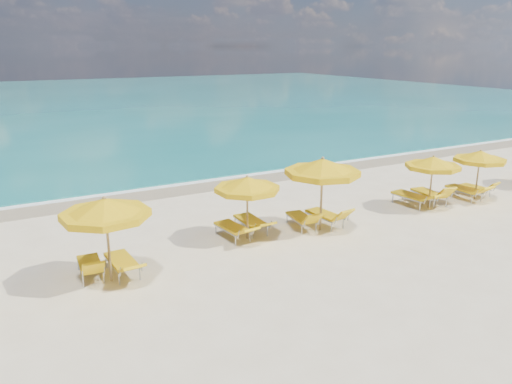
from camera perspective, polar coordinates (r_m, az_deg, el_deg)
ground_plane at (r=16.68m, az=2.51°, el=-5.23°), size 120.00×120.00×0.00m
ocean at (r=62.05m, az=-21.60°, el=9.52°), size 120.00×80.00×0.30m
wet_sand_band at (r=22.98m, az=-7.15°, el=0.74°), size 120.00×2.60×0.01m
foam_line at (r=23.70m, az=-7.87°, el=1.19°), size 120.00×1.20×0.03m
whitecap_near at (r=30.89m, az=-24.44°, el=3.41°), size 14.00×0.36×0.05m
whitecap_far at (r=41.02m, az=-5.51°, el=7.65°), size 18.00×0.30×0.05m
umbrella_2 at (r=13.55m, az=-16.86°, el=-1.88°), size 2.93×2.93×2.40m
umbrella_3 at (r=16.01m, az=-1.02°, el=0.82°), size 2.84×2.84×2.16m
umbrella_4 at (r=16.84m, az=7.60°, el=2.76°), size 2.81×2.81×2.60m
umbrella_5 at (r=20.36m, az=19.58°, el=3.14°), size 2.39×2.39×2.12m
umbrella_6 at (r=22.30m, az=24.23°, el=3.69°), size 2.25×2.25×2.11m
lounger_2_left at (r=14.58m, az=-18.36°, el=-8.43°), size 0.70×1.75×0.85m
lounger_2_right at (r=14.48m, az=-14.97°, el=-8.27°), size 0.73×2.00×0.74m
lounger_3_left at (r=16.51m, az=-2.61°, el=-4.62°), size 0.82×1.98×0.73m
lounger_3_right at (r=17.06m, az=-0.52°, el=-3.87°), size 0.68×2.02×0.73m
lounger_4_left at (r=17.51m, az=5.25°, el=-3.44°), size 0.82×1.82×0.85m
lounger_4_right at (r=17.85m, az=7.99°, el=-3.09°), size 0.84×1.94×0.89m
lounger_5_left at (r=20.77m, az=17.41°, el=-0.88°), size 0.88×2.14×0.80m
lounger_5_right at (r=21.34m, az=19.22°, el=-0.59°), size 0.90×2.01×0.97m
lounger_6_left at (r=22.49m, az=22.75°, el=-0.15°), size 0.69×1.98×0.83m
lounger_6_right at (r=23.28m, az=23.83°, el=0.16°), size 0.68×1.62×0.77m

